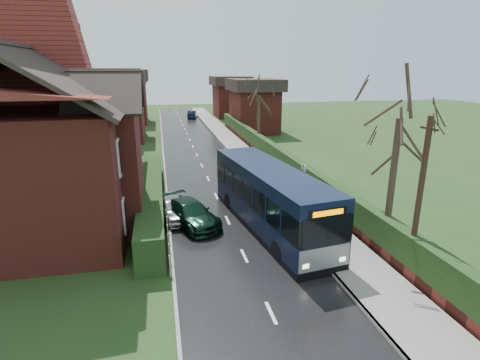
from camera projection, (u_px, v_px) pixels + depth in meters
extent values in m
plane|color=#2A461E|center=(235.00, 237.00, 17.95)|extent=(140.00, 140.00, 0.00)
cube|color=black|center=(208.00, 179.00, 27.31)|extent=(6.00, 100.00, 0.02)
cube|color=slate|center=(264.00, 175.00, 28.15)|extent=(2.50, 100.00, 0.14)
cube|color=gray|center=(249.00, 176.00, 27.91)|extent=(0.12, 100.00, 0.14)
cube|color=gray|center=(166.00, 181.00, 26.69)|extent=(0.12, 100.00, 0.10)
cube|color=black|center=(152.00, 194.00, 21.62)|extent=(1.20, 16.00, 1.60)
cube|color=maroon|center=(284.00, 171.00, 28.40)|extent=(0.30, 50.00, 0.60)
cube|color=black|center=(284.00, 159.00, 28.14)|extent=(0.60, 50.00, 1.20)
cube|color=maroon|center=(51.00, 161.00, 19.96)|extent=(8.00, 14.00, 6.00)
cube|color=maroon|center=(114.00, 172.00, 17.85)|extent=(2.50, 4.00, 6.00)
cube|color=brown|center=(72.00, 43.00, 22.13)|extent=(0.90, 1.40, 2.20)
cube|color=silver|center=(125.00, 214.00, 16.49)|extent=(0.08, 1.20, 1.60)
cube|color=black|center=(126.00, 214.00, 16.50)|extent=(0.03, 0.95, 1.35)
cube|color=silver|center=(120.00, 156.00, 15.75)|extent=(0.08, 1.20, 1.60)
cube|color=black|center=(120.00, 156.00, 15.75)|extent=(0.03, 0.95, 1.35)
cube|color=silver|center=(131.00, 187.00, 20.24)|extent=(0.08, 1.20, 1.60)
cube|color=black|center=(131.00, 187.00, 20.24)|extent=(0.03, 0.95, 1.35)
cube|color=silver|center=(127.00, 139.00, 19.49)|extent=(0.08, 1.20, 1.60)
cube|color=black|center=(127.00, 139.00, 19.50)|extent=(0.03, 0.95, 1.35)
cube|color=silver|center=(135.00, 168.00, 23.99)|extent=(0.08, 1.20, 1.60)
cube|color=black|center=(135.00, 168.00, 23.99)|extent=(0.03, 0.95, 1.35)
cube|color=silver|center=(131.00, 128.00, 23.24)|extent=(0.08, 1.20, 1.60)
cube|color=black|center=(132.00, 128.00, 23.25)|extent=(0.03, 0.95, 1.35)
cube|color=silver|center=(137.00, 159.00, 26.33)|extent=(0.08, 1.20, 1.60)
cube|color=black|center=(137.00, 159.00, 26.33)|extent=(0.03, 0.95, 1.35)
cube|color=silver|center=(134.00, 122.00, 25.58)|extent=(0.08, 1.20, 1.60)
cube|color=black|center=(134.00, 122.00, 25.59)|extent=(0.03, 0.95, 1.35)
cube|color=black|center=(269.00, 212.00, 18.77)|extent=(3.71, 10.41, 1.06)
cube|color=black|center=(270.00, 191.00, 18.46)|extent=(3.73, 10.42, 1.11)
cube|color=black|center=(270.00, 174.00, 18.21)|extent=(3.71, 10.41, 0.61)
cube|color=black|center=(269.00, 224.00, 18.97)|extent=(3.71, 10.41, 0.32)
cube|color=gray|center=(324.00, 258.00, 14.24)|extent=(2.22, 0.43, 0.93)
cube|color=black|center=(326.00, 231.00, 13.89)|extent=(2.08, 0.37, 1.20)
cube|color=black|center=(328.00, 213.00, 13.68)|extent=(1.62, 0.30, 0.32)
cube|color=#FF8C00|center=(328.00, 213.00, 13.64)|extent=(1.27, 0.22, 0.20)
cube|color=black|center=(323.00, 272.00, 14.41)|extent=(2.27, 0.45, 0.28)
cube|color=#FFF2CC|center=(306.00, 266.00, 13.97)|extent=(0.26, 0.09, 0.17)
cube|color=#FFF2CC|center=(342.00, 259.00, 14.50)|extent=(0.26, 0.09, 0.17)
cylinder|color=black|center=(278.00, 251.00, 15.61)|extent=(0.38, 0.92, 0.89)
cylinder|color=black|center=(322.00, 243.00, 16.30)|extent=(0.38, 0.92, 0.89)
cylinder|color=black|center=(229.00, 201.00, 21.48)|extent=(0.38, 0.92, 0.89)
cylinder|color=black|center=(262.00, 197.00, 22.17)|extent=(0.38, 0.92, 0.89)
imported|color=#AFAFB4|center=(173.00, 208.00, 19.95)|extent=(2.16, 3.85, 1.24)
imported|color=black|center=(190.00, 213.00, 19.16)|extent=(3.33, 4.66, 1.25)
imported|color=black|center=(192.00, 114.00, 60.35)|extent=(1.85, 3.82, 1.21)
cylinder|color=slate|center=(302.00, 191.00, 19.87)|extent=(0.09, 0.09, 3.00)
cube|color=silver|center=(304.00, 168.00, 19.51)|extent=(0.07, 0.45, 0.34)
cube|color=silver|center=(303.00, 175.00, 19.63)|extent=(0.06, 0.41, 0.30)
cylinder|color=black|center=(419.00, 202.00, 13.54)|extent=(0.21, 0.21, 6.21)
cube|color=black|center=(429.00, 129.00, 12.78)|extent=(0.13, 0.80, 0.07)
cylinder|color=#35281F|center=(391.00, 189.00, 15.47)|extent=(0.28, 0.28, 5.88)
cylinder|color=#31281D|center=(259.00, 124.00, 35.59)|extent=(0.28, 0.28, 5.28)
cylinder|color=#3A2F22|center=(73.00, 138.00, 24.58)|extent=(0.30, 0.30, 6.65)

